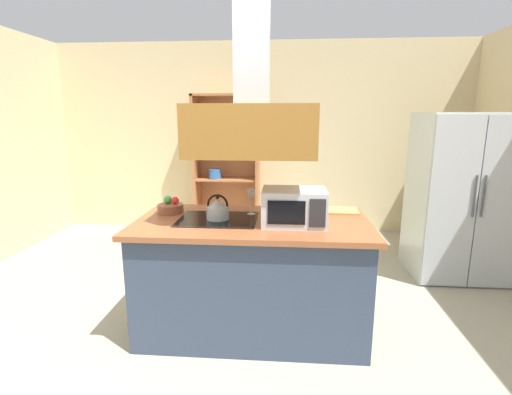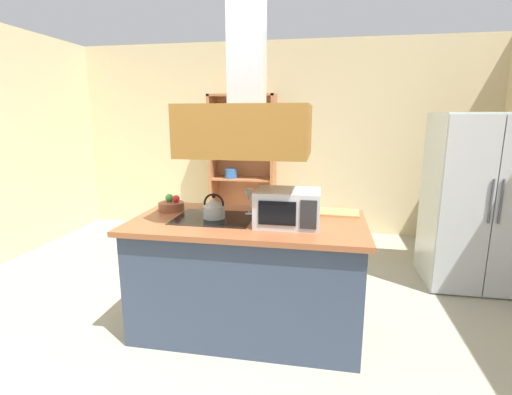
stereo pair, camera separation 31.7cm
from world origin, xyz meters
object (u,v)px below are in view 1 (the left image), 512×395
(wine_glass_on_counter, at_px, (251,196))
(fruit_bowl, at_px, (170,207))
(microwave, at_px, (294,207))
(dish_cabinet, at_px, (227,172))
(kettle, at_px, (218,209))
(cutting_board, at_px, (337,211))
(refrigerator, at_px, (459,196))

(wine_glass_on_counter, bearing_deg, fruit_bowl, 179.24)
(microwave, bearing_deg, dish_cabinet, 108.82)
(fruit_bowl, bearing_deg, microwave, -14.52)
(dish_cabinet, xyz_separation_m, fruit_bowl, (-0.10, -2.40, 0.06))
(wine_glass_on_counter, xyz_separation_m, fruit_bowl, (-0.67, 0.01, -0.11))
(dish_cabinet, relative_size, kettle, 10.17)
(dish_cabinet, relative_size, fruit_bowl, 9.26)
(wine_glass_on_counter, bearing_deg, kettle, -145.25)
(cutting_board, distance_m, microwave, 0.55)
(fruit_bowl, bearing_deg, wine_glass_on_counter, -0.76)
(dish_cabinet, distance_m, microwave, 2.81)
(dish_cabinet, distance_m, kettle, 2.60)
(cutting_board, xyz_separation_m, microwave, (-0.37, -0.40, 0.12))
(refrigerator, distance_m, cutting_board, 1.66)
(refrigerator, relative_size, kettle, 8.83)
(refrigerator, xyz_separation_m, wine_glass_on_counter, (-2.09, -1.06, 0.20))
(dish_cabinet, bearing_deg, microwave, -71.18)
(cutting_board, relative_size, wine_glass_on_counter, 1.65)
(dish_cabinet, height_order, fruit_bowl, dish_cabinet)
(cutting_board, bearing_deg, dish_cabinet, 119.39)
(refrigerator, bearing_deg, fruit_bowl, -159.14)
(microwave, xyz_separation_m, wine_glass_on_counter, (-0.34, 0.25, 0.02))
(kettle, relative_size, wine_glass_on_counter, 0.94)
(refrigerator, height_order, microwave, refrigerator)
(kettle, bearing_deg, microwave, -8.17)
(wine_glass_on_counter, bearing_deg, cutting_board, 11.59)
(cutting_board, height_order, microwave, microwave)
(dish_cabinet, relative_size, cutting_board, 5.79)
(dish_cabinet, xyz_separation_m, kettle, (0.33, -2.57, 0.10))
(dish_cabinet, xyz_separation_m, wine_glass_on_counter, (0.57, -2.41, 0.17))
(kettle, bearing_deg, cutting_board, 18.26)
(dish_cabinet, relative_size, microwave, 4.28)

